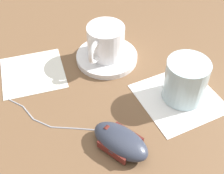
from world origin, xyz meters
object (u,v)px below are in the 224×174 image
at_px(saucer, 106,57).
at_px(drinking_glass, 186,80).
at_px(coffee_cup, 105,42).
at_px(computer_mouse, 120,141).

bearing_deg(saucer, drinking_glass, -150.52).
bearing_deg(drinking_glass, coffee_cup, 28.77).
height_order(saucer, computer_mouse, computer_mouse).
distance_m(coffee_cup, drinking_glass, 0.19).
bearing_deg(drinking_glass, saucer, 29.48).
bearing_deg(coffee_cup, saucer, 145.14).
height_order(coffee_cup, computer_mouse, coffee_cup).
relative_size(computer_mouse, drinking_glass, 1.41).
bearing_deg(coffee_cup, drinking_glass, -151.23).
bearing_deg(computer_mouse, drinking_glass, -70.85).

